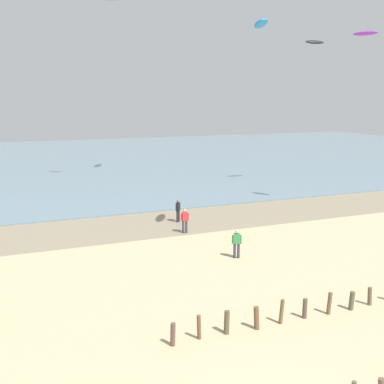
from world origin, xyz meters
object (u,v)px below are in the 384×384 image
(person_mid_beach, at_px, (237,243))
(kite_aloft_4, at_px, (261,23))
(person_trailing_behind, at_px, (185,220))
(kite_aloft_1, at_px, (366,33))
(kite_aloft_2, at_px, (315,42))
(person_left_flank, at_px, (178,210))

(person_mid_beach, bearing_deg, kite_aloft_4, 40.91)
(person_mid_beach, xyz_separation_m, person_trailing_behind, (-0.83, 6.10, 0.00))
(kite_aloft_1, xyz_separation_m, kite_aloft_4, (-11.97, -4.68, -0.55))
(person_trailing_behind, relative_size, kite_aloft_1, 0.87)
(kite_aloft_1, bearing_deg, person_trailing_behind, -114.76)
(person_trailing_behind, relative_size, kite_aloft_2, 0.83)
(kite_aloft_1, bearing_deg, person_left_flank, -126.15)
(person_mid_beach, relative_size, kite_aloft_1, 0.87)
(person_left_flank, xyz_separation_m, person_trailing_behind, (-0.63, -2.96, 0.00))
(person_left_flank, distance_m, kite_aloft_4, 14.60)
(person_mid_beach, bearing_deg, person_left_flank, 91.24)
(kite_aloft_4, bearing_deg, person_trailing_behind, -113.86)
(person_trailing_behind, distance_m, kite_aloft_4, 13.59)
(person_left_flank, bearing_deg, person_trailing_behind, -101.98)
(kite_aloft_1, distance_m, kite_aloft_4, 12.87)
(kite_aloft_1, height_order, kite_aloft_4, kite_aloft_1)
(kite_aloft_4, bearing_deg, person_mid_beach, -22.98)
(kite_aloft_1, distance_m, kite_aloft_2, 10.55)
(kite_aloft_2, height_order, kite_aloft_4, kite_aloft_2)
(kite_aloft_2, relative_size, kite_aloft_4, 0.81)
(person_trailing_behind, bearing_deg, kite_aloft_4, -49.97)
(person_left_flank, distance_m, person_trailing_behind, 3.03)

